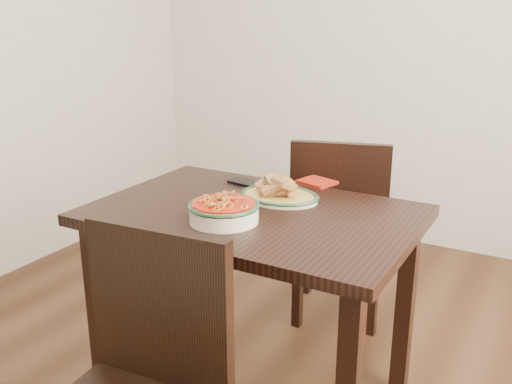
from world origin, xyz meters
The scene contains 9 objects.
floor centered at (0.00, 0.00, 0.00)m, with size 3.50×3.50×0.00m, color #351F11.
wall_back centered at (0.00, 1.75, 1.30)m, with size 3.50×0.10×2.60m, color beige.
dining_table centered at (-0.02, -0.08, 0.64)m, with size 1.11×0.74×0.75m.
chair_far centered at (0.05, 0.59, 0.50)m, with size 0.52×0.52×0.89m.
chair_near centered at (0.04, -0.77, 0.50)m, with size 0.45×0.45×0.89m.
fish_plate centered at (0.00, 0.07, 0.79)m, with size 0.29×0.23×0.11m.
noodle_bowl centered at (-0.05, -0.22, 0.79)m, with size 0.24×0.24×0.08m.
smartphone centered at (-0.19, 0.19, 0.76)m, with size 0.16×0.08×0.01m, color black.
napkin centered at (0.04, 0.33, 0.76)m, with size 0.13×0.11×0.01m, color #9C1C0B.
Camera 1 is at (0.91, -1.70, 1.41)m, focal length 40.00 mm.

